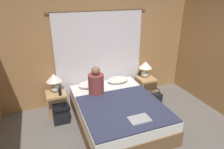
% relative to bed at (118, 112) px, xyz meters
% --- Properties ---
extents(wall_back, '(4.59, 0.06, 2.50)m').
position_rel_bed_xyz_m(wall_back, '(0.00, 1.15, 1.01)').
color(wall_back, '#A37547').
rests_on(wall_back, ground_plane).
extents(curtain_panel, '(2.24, 0.02, 2.11)m').
position_rel_bed_xyz_m(curtain_panel, '(0.00, 1.09, 0.81)').
color(curtain_panel, silver).
rests_on(curtain_panel, ground_plane).
extents(bed, '(1.56, 2.07, 0.49)m').
position_rel_bed_xyz_m(bed, '(0.00, 0.00, 0.00)').
color(bed, brown).
rests_on(bed, ground_plane).
extents(nightstand_left, '(0.41, 0.44, 0.49)m').
position_rel_bed_xyz_m(nightstand_left, '(-1.09, 0.79, 0.00)').
color(nightstand_left, tan).
rests_on(nightstand_left, ground_plane).
extents(nightstand_right, '(0.41, 0.44, 0.49)m').
position_rel_bed_xyz_m(nightstand_right, '(1.09, 0.79, 0.00)').
color(nightstand_right, tan).
rests_on(nightstand_right, ground_plane).
extents(lamp_left, '(0.33, 0.33, 0.41)m').
position_rel_bed_xyz_m(lamp_left, '(-1.09, 0.86, 0.51)').
color(lamp_left, silver).
rests_on(lamp_left, nightstand_left).
extents(lamp_right, '(0.33, 0.33, 0.41)m').
position_rel_bed_xyz_m(lamp_right, '(1.09, 0.86, 0.51)').
color(lamp_right, silver).
rests_on(lamp_right, nightstand_right).
extents(pillow_left, '(0.52, 0.35, 0.12)m').
position_rel_bed_xyz_m(pillow_left, '(-0.34, 0.82, 0.31)').
color(pillow_left, silver).
rests_on(pillow_left, bed).
extents(pillow_right, '(0.52, 0.35, 0.12)m').
position_rel_bed_xyz_m(pillow_right, '(0.34, 0.82, 0.31)').
color(pillow_right, silver).
rests_on(pillow_right, bed).
extents(blanket_on_bed, '(1.50, 1.43, 0.03)m').
position_rel_bed_xyz_m(blanket_on_bed, '(0.00, -0.29, 0.26)').
color(blanket_on_bed, '#2D334C').
rests_on(blanket_on_bed, bed).
extents(person_left_in_bed, '(0.32, 0.32, 0.61)m').
position_rel_bed_xyz_m(person_left_in_bed, '(-0.30, 0.46, 0.50)').
color(person_left_in_bed, brown).
rests_on(person_left_in_bed, bed).
extents(beer_bottle_on_left_stand, '(0.07, 0.07, 0.21)m').
position_rel_bed_xyz_m(beer_bottle_on_left_stand, '(-1.02, 0.65, 0.33)').
color(beer_bottle_on_left_stand, black).
rests_on(beer_bottle_on_left_stand, nightstand_left).
extents(laptop_on_bed, '(0.36, 0.24, 0.02)m').
position_rel_bed_xyz_m(laptop_on_bed, '(0.09, -0.72, 0.28)').
color(laptop_on_bed, '#9EA0A5').
rests_on(laptop_on_bed, blanket_on_bed).
extents(backpack_on_floor, '(0.31, 0.23, 0.41)m').
position_rel_bed_xyz_m(backpack_on_floor, '(-1.07, 0.39, -0.01)').
color(backpack_on_floor, black).
rests_on(backpack_on_floor, ground_plane).
extents(handbag_on_floor, '(0.36, 0.16, 0.37)m').
position_rel_bed_xyz_m(handbag_on_floor, '(1.14, 0.42, -0.13)').
color(handbag_on_floor, black).
rests_on(handbag_on_floor, ground_plane).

